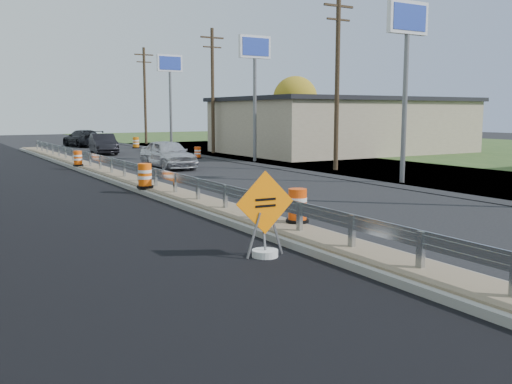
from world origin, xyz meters
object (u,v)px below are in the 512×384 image
caution_sign (265,236)px  barrel_shoulder_far (136,143)px  barrel_shoulder_mid (198,153)px  barrel_median_near (297,206)px  car_dark_far (82,138)px  barrel_median_mid (145,176)px  barrel_median_far (78,159)px  car_silver (168,154)px  car_dark_mid (103,144)px

caution_sign → barrel_shoulder_far: caution_sign is taller
caution_sign → barrel_shoulder_mid: (10.09, 25.30, -0.10)m
barrel_median_near → barrel_shoulder_mid: (7.87, 23.33, -0.28)m
caution_sign → car_dark_far: bearing=85.7°
caution_sign → barrel_median_mid: bearing=88.6°
barrel_median_far → car_silver: size_ratio=0.17×
barrel_median_near → barrel_median_mid: 8.88m
barrel_median_far → barrel_median_mid: bearing=-90.0°
barrel_shoulder_mid → barrel_shoulder_far: bearing=89.6°
barrel_shoulder_mid → barrel_shoulder_far: (0.08, 13.07, 0.08)m
barrel_median_mid → barrel_median_far: 10.76m
caution_sign → car_dark_mid: size_ratio=0.41×
barrel_median_mid → barrel_shoulder_far: size_ratio=0.98×
barrel_median_mid → car_dark_mid: (4.57, 21.93, 0.08)m
caution_sign → barrel_median_far: 21.57m
barrel_median_mid → barrel_shoulder_far: 29.03m
barrel_median_near → car_dark_mid: bearing=83.6°
barrel_median_mid → barrel_median_far: (0.00, 10.76, -0.06)m
barrel_median_near → barrel_shoulder_mid: size_ratio=1.13×
barrel_median_far → barrel_median_near: bearing=-86.8°
car_silver → car_dark_mid: car_silver is taller
caution_sign → car_dark_far: size_ratio=0.36×
car_dark_mid → barrel_median_mid: bearing=-94.4°
barrel_median_near → barrel_median_far: size_ratio=1.11×
caution_sign → barrel_median_far: caution_sign is taller
caution_sign → car_dark_far: 43.49m
caution_sign → barrel_median_near: bearing=46.0°
barrel_shoulder_far → car_dark_far: (-3.51, 4.61, 0.31)m
barrel_median_near → car_dark_mid: car_dark_mid is taller
barrel_median_near → barrel_shoulder_far: 37.26m
barrel_median_near → barrel_shoulder_mid: bearing=71.4°
barrel_median_mid → barrel_shoulder_mid: bearing=58.3°
barrel_shoulder_mid → car_dark_mid: 8.63m
barrel_median_mid → car_dark_far: size_ratio=0.18×
barrel_median_near → car_dark_far: size_ratio=0.17×
barrel_median_near → barrel_shoulder_mid: barrel_median_near is taller
barrel_shoulder_mid → car_dark_far: size_ratio=0.15×
barrel_median_far → car_dark_mid: size_ratio=0.18×
barrel_shoulder_mid → car_silver: bearing=-128.6°
barrel_median_near → barrel_median_mid: barrel_median_mid is taller
car_silver → barrel_median_mid: bearing=-118.4°
barrel_median_mid → car_dark_far: 32.67m
barrel_median_far → car_silver: bearing=-20.4°
barrel_median_mid → car_silver: size_ratio=0.20×
barrel_shoulder_mid → car_dark_mid: (-4.40, 7.42, 0.38)m
barrel_median_near → barrel_median_far: 19.60m
barrel_shoulder_mid → car_silver: car_silver is taller
caution_sign → barrel_median_far: (1.13, 21.54, 0.14)m
barrel_median_far → barrel_shoulder_mid: 9.72m
barrel_median_far → car_dark_far: (5.54, 21.43, 0.15)m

